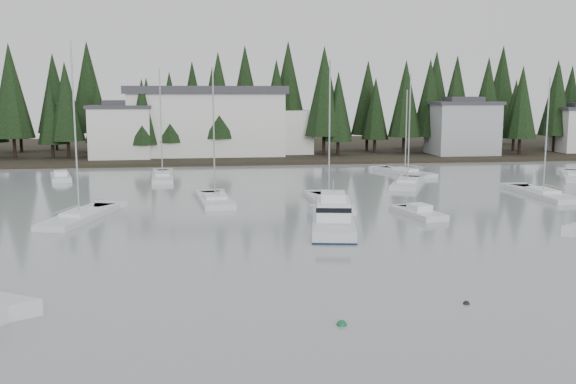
{
  "coord_description": "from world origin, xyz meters",
  "views": [
    {
      "loc": [
        -5.75,
        -21.42,
        10.31
      ],
      "look_at": [
        0.94,
        28.7,
        2.5
      ],
      "focal_mm": 40.0,
      "sensor_mm": 36.0,
      "label": 1
    }
  ],
  "objects_px": {
    "sailboat_7": "(408,185)",
    "sailboat_8": "(405,174)",
    "house_east_a": "(462,127)",
    "sailboat_0": "(163,178)",
    "sailboat_4": "(79,218)",
    "sailboat_10": "(576,177)",
    "cabin_cruiser_center": "(333,221)",
    "sailboat_11": "(543,196)",
    "runabout_1": "(419,215)",
    "sailboat_1": "(215,202)",
    "runabout_3": "(61,178)",
    "sailboat_2": "(329,205)",
    "house_west": "(121,131)",
    "harbor_inn": "(220,122)"
  },
  "relations": [
    {
      "from": "sailboat_7",
      "to": "runabout_3",
      "type": "relative_size",
      "value": 1.8
    },
    {
      "from": "sailboat_8",
      "to": "sailboat_2",
      "type": "bearing_deg",
      "value": 126.21
    },
    {
      "from": "sailboat_2",
      "to": "sailboat_8",
      "type": "relative_size",
      "value": 1.23
    },
    {
      "from": "sailboat_11",
      "to": "runabout_3",
      "type": "distance_m",
      "value": 54.89
    },
    {
      "from": "cabin_cruiser_center",
      "to": "sailboat_4",
      "type": "distance_m",
      "value": 21.03
    },
    {
      "from": "house_west",
      "to": "runabout_1",
      "type": "relative_size",
      "value": 1.6
    },
    {
      "from": "sailboat_0",
      "to": "sailboat_7",
      "type": "height_order",
      "value": "sailboat_0"
    },
    {
      "from": "sailboat_1",
      "to": "sailboat_4",
      "type": "height_order",
      "value": "sailboat_4"
    },
    {
      "from": "sailboat_7",
      "to": "house_east_a",
      "type": "bearing_deg",
      "value": -7.31
    },
    {
      "from": "sailboat_4",
      "to": "sailboat_10",
      "type": "distance_m",
      "value": 58.73
    },
    {
      "from": "runabout_1",
      "to": "sailboat_2",
      "type": "bearing_deg",
      "value": 34.63
    },
    {
      "from": "harbor_inn",
      "to": "sailboat_2",
      "type": "bearing_deg",
      "value": -79.37
    },
    {
      "from": "sailboat_11",
      "to": "runabout_1",
      "type": "distance_m",
      "value": 18.13
    },
    {
      "from": "sailboat_4",
      "to": "runabout_3",
      "type": "distance_m",
      "value": 27.03
    },
    {
      "from": "sailboat_1",
      "to": "sailboat_7",
      "type": "bearing_deg",
      "value": -73.64
    },
    {
      "from": "house_west",
      "to": "sailboat_4",
      "type": "bearing_deg",
      "value": -87.49
    },
    {
      "from": "sailboat_11",
      "to": "sailboat_4",
      "type": "bearing_deg",
      "value": 98.02
    },
    {
      "from": "cabin_cruiser_center",
      "to": "sailboat_1",
      "type": "relative_size",
      "value": 0.8
    },
    {
      "from": "runabout_1",
      "to": "sailboat_1",
      "type": "bearing_deg",
      "value": 48.88
    },
    {
      "from": "cabin_cruiser_center",
      "to": "sailboat_11",
      "type": "relative_size",
      "value": 0.84
    },
    {
      "from": "sailboat_4",
      "to": "sailboat_11",
      "type": "bearing_deg",
      "value": -66.01
    },
    {
      "from": "house_east_a",
      "to": "harbor_inn",
      "type": "relative_size",
      "value": 0.36
    },
    {
      "from": "runabout_1",
      "to": "runabout_3",
      "type": "relative_size",
      "value": 0.83
    },
    {
      "from": "sailboat_4",
      "to": "sailboat_11",
      "type": "xyz_separation_m",
      "value": [
        44.26,
        6.26,
        -0.02
      ]
    },
    {
      "from": "house_west",
      "to": "sailboat_7",
      "type": "relative_size",
      "value": 0.74
    },
    {
      "from": "runabout_1",
      "to": "runabout_3",
      "type": "bearing_deg",
      "value": 38.16
    },
    {
      "from": "cabin_cruiser_center",
      "to": "runabout_1",
      "type": "xyz_separation_m",
      "value": [
        8.32,
        4.18,
        -0.52
      ]
    },
    {
      "from": "cabin_cruiser_center",
      "to": "sailboat_4",
      "type": "relative_size",
      "value": 0.7
    },
    {
      "from": "house_east_a",
      "to": "sailboat_0",
      "type": "height_order",
      "value": "sailboat_0"
    },
    {
      "from": "runabout_1",
      "to": "runabout_3",
      "type": "distance_m",
      "value": 45.28
    },
    {
      "from": "cabin_cruiser_center",
      "to": "sailboat_1",
      "type": "distance_m",
      "value": 15.94
    },
    {
      "from": "sailboat_7",
      "to": "runabout_3",
      "type": "distance_m",
      "value": 41.42
    },
    {
      "from": "harbor_inn",
      "to": "sailboat_0",
      "type": "relative_size",
      "value": 2.14
    },
    {
      "from": "sailboat_7",
      "to": "sailboat_8",
      "type": "relative_size",
      "value": 1.15
    },
    {
      "from": "house_east_a",
      "to": "sailboat_1",
      "type": "xyz_separation_m",
      "value": [
        -40.68,
        -38.86,
        -4.83
      ]
    },
    {
      "from": "sailboat_2",
      "to": "sailboat_7",
      "type": "xyz_separation_m",
      "value": [
        11.49,
        11.98,
        -0.01
      ]
    },
    {
      "from": "house_east_a",
      "to": "sailboat_8",
      "type": "relative_size",
      "value": 0.94
    },
    {
      "from": "sailboat_4",
      "to": "sailboat_7",
      "type": "height_order",
      "value": "sailboat_4"
    },
    {
      "from": "sailboat_8",
      "to": "runabout_1",
      "type": "bearing_deg",
      "value": 144.14
    },
    {
      "from": "runabout_3",
      "to": "runabout_1",
      "type": "bearing_deg",
      "value": -143.14
    },
    {
      "from": "harbor_inn",
      "to": "sailboat_11",
      "type": "xyz_separation_m",
      "value": [
        31.26,
        -43.75,
        -5.72
      ]
    },
    {
      "from": "house_west",
      "to": "harbor_inn",
      "type": "bearing_deg",
      "value": 12.52
    },
    {
      "from": "sailboat_2",
      "to": "sailboat_8",
      "type": "distance_m",
      "value": 25.95
    },
    {
      "from": "house_east_a",
      "to": "sailboat_2",
      "type": "relative_size",
      "value": 0.77
    },
    {
      "from": "sailboat_2",
      "to": "house_west",
      "type": "bearing_deg",
      "value": 27.67
    },
    {
      "from": "house_east_a",
      "to": "harbor_inn",
      "type": "xyz_separation_m",
      "value": [
        -38.96,
        4.34,
        0.87
      ]
    },
    {
      "from": "house_west",
      "to": "sailboat_10",
      "type": "relative_size",
      "value": 0.69
    },
    {
      "from": "house_east_a",
      "to": "runabout_1",
      "type": "relative_size",
      "value": 1.78
    },
    {
      "from": "sailboat_2",
      "to": "sailboat_4",
      "type": "relative_size",
      "value": 0.92
    },
    {
      "from": "cabin_cruiser_center",
      "to": "sailboat_11",
      "type": "xyz_separation_m",
      "value": [
        24.27,
        12.78,
        -0.59
      ]
    }
  ]
}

